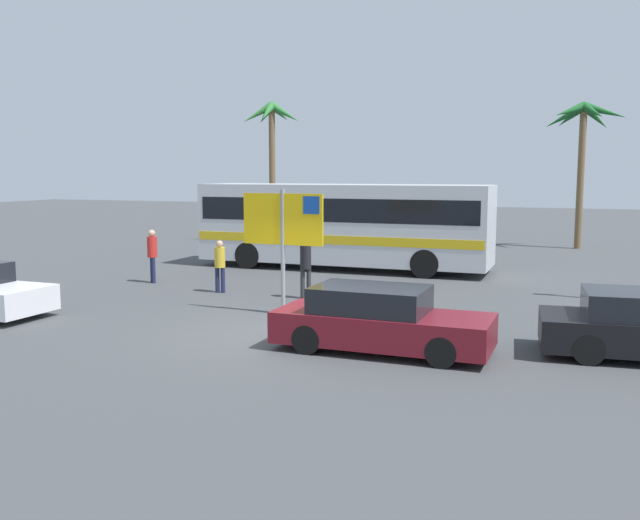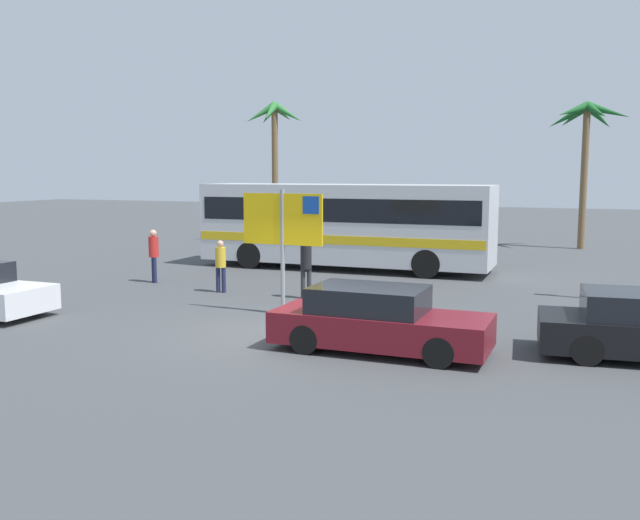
{
  "view_description": "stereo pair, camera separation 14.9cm",
  "coord_description": "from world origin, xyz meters",
  "px_view_note": "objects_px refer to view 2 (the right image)",
  "views": [
    {
      "loc": [
        6.23,
        -13.8,
        3.63
      ],
      "look_at": [
        -0.25,
        3.22,
        1.3
      ],
      "focal_mm": 38.65,
      "sensor_mm": 36.0,
      "label": 1
    },
    {
      "loc": [
        6.37,
        -13.75,
        3.63
      ],
      "look_at": [
        -0.25,
        3.22,
        1.3
      ],
      "focal_mm": 38.65,
      "sensor_mm": 36.0,
      "label": 2
    }
  ],
  "objects_px": {
    "car_maroon": "(378,321)",
    "pedestrian_by_bus": "(221,262)",
    "pedestrian_crossing_lot": "(306,262)",
    "ferry_sign": "(284,224)",
    "bus_front_coach": "(345,222)",
    "pedestrian_near_sign": "(154,251)"
  },
  "relations": [
    {
      "from": "bus_front_coach",
      "to": "pedestrian_near_sign",
      "type": "bearing_deg",
      "value": -132.0
    },
    {
      "from": "bus_front_coach",
      "to": "ferry_sign",
      "type": "xyz_separation_m",
      "value": [
        1.34,
        -8.48,
        0.54
      ]
    },
    {
      "from": "bus_front_coach",
      "to": "car_maroon",
      "type": "relative_size",
      "value": 2.48
    },
    {
      "from": "ferry_sign",
      "to": "pedestrian_crossing_lot",
      "type": "distance_m",
      "value": 2.63
    },
    {
      "from": "pedestrian_crossing_lot",
      "to": "car_maroon",
      "type": "bearing_deg",
      "value": 7.02
    },
    {
      "from": "bus_front_coach",
      "to": "pedestrian_crossing_lot",
      "type": "distance_m",
      "value": 6.33
    },
    {
      "from": "bus_front_coach",
      "to": "pedestrian_near_sign",
      "type": "relative_size",
      "value": 6.23
    },
    {
      "from": "bus_front_coach",
      "to": "pedestrian_crossing_lot",
      "type": "xyz_separation_m",
      "value": [
        1.0,
        -6.21,
        -0.72
      ]
    },
    {
      "from": "bus_front_coach",
      "to": "ferry_sign",
      "type": "height_order",
      "value": "ferry_sign"
    },
    {
      "from": "ferry_sign",
      "to": "car_maroon",
      "type": "height_order",
      "value": "ferry_sign"
    },
    {
      "from": "ferry_sign",
      "to": "pedestrian_crossing_lot",
      "type": "bearing_deg",
      "value": 100.62
    },
    {
      "from": "pedestrian_near_sign",
      "to": "pedestrian_by_bus",
      "type": "height_order",
      "value": "pedestrian_near_sign"
    },
    {
      "from": "car_maroon",
      "to": "pedestrian_crossing_lot",
      "type": "bearing_deg",
      "value": 126.9
    },
    {
      "from": "ferry_sign",
      "to": "car_maroon",
      "type": "distance_m",
      "value": 4.52
    },
    {
      "from": "bus_front_coach",
      "to": "pedestrian_by_bus",
      "type": "distance_m",
      "value": 6.51
    },
    {
      "from": "car_maroon",
      "to": "pedestrian_by_bus",
      "type": "relative_size",
      "value": 2.77
    },
    {
      "from": "ferry_sign",
      "to": "car_maroon",
      "type": "bearing_deg",
      "value": -37.04
    },
    {
      "from": "ferry_sign",
      "to": "pedestrian_by_bus",
      "type": "height_order",
      "value": "ferry_sign"
    },
    {
      "from": "pedestrian_near_sign",
      "to": "ferry_sign",
      "type": "bearing_deg",
      "value": -73.89
    },
    {
      "from": "pedestrian_by_bus",
      "to": "ferry_sign",
      "type": "bearing_deg",
      "value": 45.74
    },
    {
      "from": "car_maroon",
      "to": "pedestrian_crossing_lot",
      "type": "distance_m",
      "value": 6.11
    },
    {
      "from": "ferry_sign",
      "to": "pedestrian_near_sign",
      "type": "bearing_deg",
      "value": 154.79
    }
  ]
}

